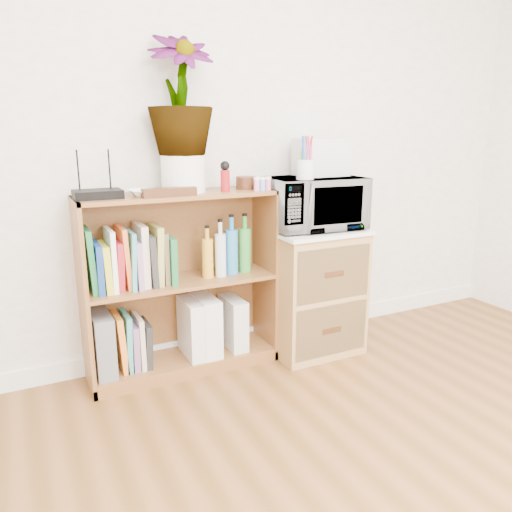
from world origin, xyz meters
TOP-DOWN VIEW (x-y plane):
  - skirting_board at (0.00, 2.24)m, footprint 4.00×0.02m
  - bookshelf at (-0.35, 2.10)m, footprint 1.00×0.30m
  - wicker_unit at (0.40, 2.02)m, footprint 0.50×0.45m
  - microwave at (0.40, 2.02)m, footprint 0.54×0.38m
  - pen_cup at (0.29, 1.94)m, footprint 0.09×0.09m
  - small_appliance at (0.48, 2.08)m, footprint 0.26×0.22m
  - router at (-0.74, 2.08)m, footprint 0.22×0.15m
  - white_bowl at (-0.53, 2.07)m, footprint 0.13×0.13m
  - plant_pot at (-0.31, 2.12)m, footprint 0.22×0.22m
  - potted_plant at (-0.31, 2.12)m, footprint 0.32×0.32m
  - trinket_box at (-0.42, 2.00)m, footprint 0.26×0.06m
  - kokeshi_doll at (-0.11, 2.06)m, footprint 0.05×0.05m
  - wooden_bowl at (0.03, 2.11)m, footprint 0.11×0.11m
  - paint_jars at (0.08, 2.01)m, footprint 0.11×0.04m
  - file_box at (-0.77, 2.10)m, footprint 0.09×0.25m
  - magazine_holder_left at (-0.30, 2.09)m, footprint 0.10×0.25m
  - magazine_holder_mid at (-0.23, 2.09)m, footprint 0.10×0.26m
  - magazine_holder_right at (-0.06, 2.09)m, footprint 0.09×0.23m
  - cookbooks at (-0.60, 2.10)m, footprint 0.42×0.20m
  - liquor_bottles at (-0.09, 2.10)m, footprint 0.28×0.07m
  - lower_books at (-0.62, 2.10)m, footprint 0.17×0.19m

SIDE VIEW (x-z plane):
  - skirting_board at x=0.00m, z-range 0.00..0.10m
  - lower_books at x=-0.62m, z-range 0.06..0.35m
  - magazine_holder_right at x=-0.06m, z-range 0.07..0.36m
  - magazine_holder_left at x=-0.30m, z-range 0.07..0.38m
  - file_box at x=-0.77m, z-range 0.07..0.38m
  - magazine_holder_mid at x=-0.23m, z-range 0.07..0.39m
  - wicker_unit at x=0.40m, z-range 0.00..0.70m
  - bookshelf at x=-0.35m, z-range 0.00..0.95m
  - cookbooks at x=-0.60m, z-range 0.48..0.79m
  - liquor_bottles at x=-0.09m, z-range 0.49..0.80m
  - microwave at x=0.40m, z-range 0.72..1.00m
  - white_bowl at x=-0.53m, z-range 0.95..0.98m
  - router at x=-0.74m, z-range 0.95..0.99m
  - trinket_box at x=-0.42m, z-range 0.95..0.99m
  - paint_jars at x=0.08m, z-range 0.95..1.01m
  - wooden_bowl at x=0.03m, z-range 0.95..1.02m
  - kokeshi_doll at x=-0.11m, z-range 0.95..1.06m
  - plant_pot at x=-0.31m, z-range 0.95..1.13m
  - pen_cup at x=0.29m, z-range 1.00..1.11m
  - small_appliance at x=0.48m, z-range 1.00..1.21m
  - potted_plant at x=-0.31m, z-range 1.13..1.70m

